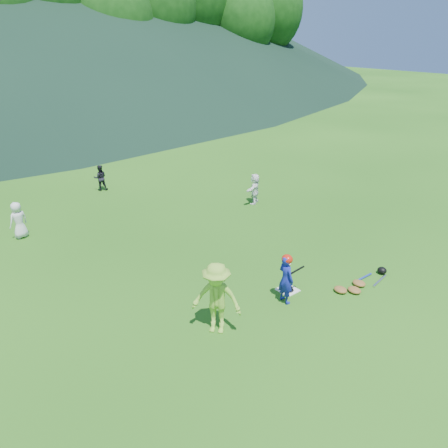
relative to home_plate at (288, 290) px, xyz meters
name	(u,v)px	position (x,y,z in m)	size (l,w,h in m)	color
ground	(288,290)	(0.00, 0.00, -0.01)	(120.00, 120.00, 0.00)	#1E5212
home_plate	(288,290)	(0.00, 0.00, 0.00)	(0.45, 0.45, 0.02)	silver
baseball	(289,264)	(0.00, 0.00, 0.73)	(0.08, 0.08, 0.08)	white
batter_child	(286,279)	(-0.40, -0.28, 0.59)	(0.44, 0.29, 1.20)	#16209B
adult_coach	(217,299)	(-2.31, -0.17, 0.79)	(1.03, 0.59, 1.60)	#85BE37
fielder_a	(18,220)	(-4.22, 7.16, 0.56)	(0.55, 0.36, 1.13)	silver
fielder_b	(100,178)	(-0.49, 9.70, 0.50)	(0.50, 0.39, 1.02)	black
fielder_d	(255,189)	(3.31, 4.89, 0.55)	(1.03, 0.33, 1.11)	white
batting_tee	(288,286)	(0.00, 0.00, 0.12)	(0.30, 0.30, 0.68)	black
batter_gear	(288,260)	(-0.37, -0.28, 1.07)	(0.73, 0.26, 0.56)	red
equipment_pile	(360,283)	(1.55, -0.95, 0.06)	(1.80, 0.58, 0.19)	olive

